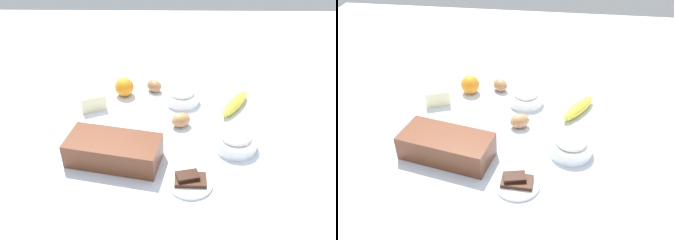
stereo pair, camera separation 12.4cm
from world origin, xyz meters
TOP-DOWN VIEW (x-y plane):
  - ground_plane at (0.00, 0.00)m, footprint 2.40×2.40m
  - loaf_pan at (0.16, 0.16)m, footprint 0.30×0.18m
  - flour_bowl at (-0.22, 0.09)m, footprint 0.14×0.14m
  - sugar_bowl at (-0.05, -0.17)m, footprint 0.13×0.13m
  - banana at (-0.25, -0.14)m, footprint 0.14×0.18m
  - orange_fruit at (0.17, -0.22)m, footprint 0.07×0.07m
  - butter_block at (0.28, -0.13)m, footprint 0.11×0.09m
  - egg_near_butter at (-0.04, -0.02)m, footprint 0.08×0.07m
  - egg_beside_bowl at (0.06, -0.25)m, footprint 0.08×0.08m
  - chocolate_plate at (-0.07, 0.26)m, footprint 0.13×0.13m

SIDE VIEW (x-z plane):
  - ground_plane at x=0.00m, z-range -0.02..0.00m
  - chocolate_plate at x=-0.07m, z-range -0.01..0.03m
  - banana at x=-0.25m, z-range 0.00..0.04m
  - egg_beside_bowl at x=0.06m, z-range 0.00..0.05m
  - egg_near_butter at x=-0.04m, z-range 0.00..0.05m
  - sugar_bowl at x=-0.05m, z-range 0.00..0.06m
  - flour_bowl at x=-0.22m, z-range 0.00..0.06m
  - butter_block at x=0.28m, z-range 0.00..0.06m
  - orange_fruit at x=0.17m, z-range 0.00..0.07m
  - loaf_pan at x=0.16m, z-range 0.00..0.08m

